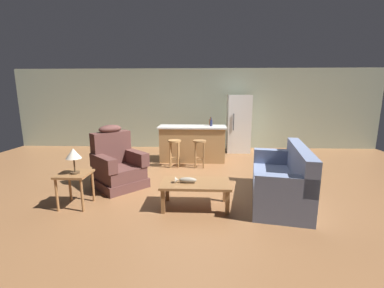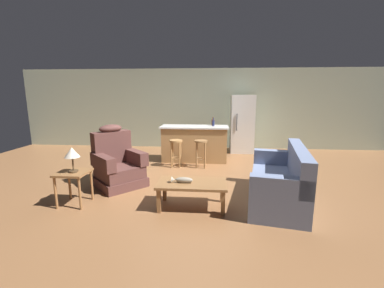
% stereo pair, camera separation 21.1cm
% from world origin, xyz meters
% --- Properties ---
extents(ground_plane, '(12.00, 12.00, 0.00)m').
position_xyz_m(ground_plane, '(0.00, 0.00, 0.00)').
color(ground_plane, brown).
extents(back_wall, '(12.00, 0.05, 2.60)m').
position_xyz_m(back_wall, '(0.00, 3.12, 1.30)').
color(back_wall, '#9EA88E').
rests_on(back_wall, ground_plane).
extents(coffee_table, '(1.10, 0.60, 0.42)m').
position_xyz_m(coffee_table, '(0.17, -1.56, 0.36)').
color(coffee_table, olive).
rests_on(coffee_table, ground_plane).
extents(fish_figurine, '(0.34, 0.10, 0.10)m').
position_xyz_m(fish_figurine, '(0.01, -1.59, 0.46)').
color(fish_figurine, '#4C3823').
rests_on(fish_figurine, coffee_table).
extents(couch, '(1.18, 2.02, 0.94)m').
position_xyz_m(couch, '(1.65, -1.20, 0.34)').
color(couch, '#707FA3').
rests_on(couch, ground_plane).
extents(recliner_near_lamp, '(1.19, 1.19, 1.20)m').
position_xyz_m(recliner_near_lamp, '(-1.39, -0.66, 0.42)').
color(recliner_near_lamp, brown).
rests_on(recliner_near_lamp, ground_plane).
extents(end_table, '(0.48, 0.48, 0.56)m').
position_xyz_m(end_table, '(-1.77, -1.60, 0.46)').
color(end_table, olive).
rests_on(end_table, ground_plane).
extents(table_lamp, '(0.24, 0.24, 0.41)m').
position_xyz_m(table_lamp, '(-1.74, -1.63, 0.87)').
color(table_lamp, '#4C3823').
rests_on(table_lamp, end_table).
extents(kitchen_island, '(1.80, 0.70, 0.95)m').
position_xyz_m(kitchen_island, '(0.00, 1.35, 0.48)').
color(kitchen_island, '#AD7F4C').
rests_on(kitchen_island, ground_plane).
extents(bar_stool_left, '(0.32, 0.32, 0.68)m').
position_xyz_m(bar_stool_left, '(-0.42, 0.72, 0.47)').
color(bar_stool_left, '#A87A47').
rests_on(bar_stool_left, ground_plane).
extents(bar_stool_right, '(0.32, 0.32, 0.68)m').
position_xyz_m(bar_stool_right, '(0.20, 0.72, 0.47)').
color(bar_stool_right, olive).
rests_on(bar_stool_right, ground_plane).
extents(refrigerator, '(0.70, 0.69, 1.76)m').
position_xyz_m(refrigerator, '(1.38, 2.55, 0.88)').
color(refrigerator, white).
rests_on(refrigerator, ground_plane).
extents(bottle_tall_green, '(0.07, 0.07, 0.22)m').
position_xyz_m(bottle_tall_green, '(0.50, 1.37, 1.04)').
color(bottle_tall_green, '#23284C').
rests_on(bottle_tall_green, kitchen_island).
extents(bottle_short_amber, '(0.08, 0.08, 0.22)m').
position_xyz_m(bottle_short_amber, '(0.49, 1.58, 1.03)').
color(bottle_short_amber, brown).
rests_on(bottle_short_amber, kitchen_island).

